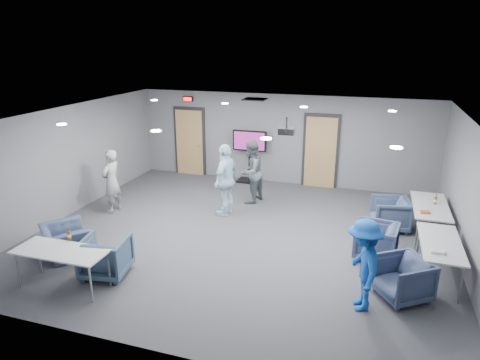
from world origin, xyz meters
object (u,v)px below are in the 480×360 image
(person_d, at_px, (363,265))
(chair_front_a, at_px, (106,256))
(person_b, at_px, (251,172))
(chair_front_b, at_px, (65,241))
(chair_right_b, at_px, (376,241))
(tv_stand, at_px, (249,153))
(table_right_b, at_px, (440,244))
(bottle_front, at_px, (69,235))
(chair_right_c, at_px, (402,279))
(bottle_right, at_px, (435,200))
(chair_right_a, at_px, (390,214))
(table_front_left, at_px, (61,253))
(person_a, at_px, (112,181))
(person_c, at_px, (226,180))
(table_right_a, at_px, (430,207))
(projector, at_px, (287,131))

(person_d, distance_m, chair_front_a, 4.61)
(person_b, distance_m, chair_front_b, 4.93)
(chair_right_b, relative_size, tv_stand, 0.50)
(table_right_b, distance_m, bottle_front, 6.75)
(chair_right_c, bearing_deg, bottle_right, 130.08)
(tv_stand, bearing_deg, chair_right_a, -29.85)
(chair_front_a, distance_m, bottle_front, 0.76)
(person_b, height_order, table_front_left, person_b)
(person_a, relative_size, person_c, 0.90)
(person_b, distance_m, table_right_b, 5.16)
(person_d, bearing_deg, person_b, -156.54)
(chair_front_b, bearing_deg, tv_stand, -71.07)
(chair_right_c, bearing_deg, table_right_a, 131.49)
(chair_right_b, relative_size, table_front_left, 0.48)
(person_a, xyz_separation_m, table_front_left, (1.21, -3.35, -0.13))
(table_right_a, bearing_deg, table_front_left, 123.96)
(chair_right_c, bearing_deg, chair_right_b, 163.21)
(chair_right_a, bearing_deg, person_c, -95.38)
(person_d, distance_m, bottle_right, 3.66)
(bottle_front, bearing_deg, person_d, 6.75)
(person_b, bearing_deg, tv_stand, -147.55)
(tv_stand, relative_size, projector, 4.54)
(chair_right_a, relative_size, table_front_left, 0.49)
(chair_right_b, xyz_separation_m, table_right_b, (1.10, -0.45, 0.31))
(person_a, relative_size, chair_right_c, 2.02)
(chair_front_a, relative_size, tv_stand, 0.52)
(tv_stand, xyz_separation_m, projector, (1.84, -3.49, 1.49))
(person_b, xyz_separation_m, table_right_b, (4.39, -2.71, -0.17))
(person_b, height_order, chair_front_b, person_b)
(person_c, xyz_separation_m, chair_right_b, (3.63, -1.25, -0.54))
(projector, bearing_deg, person_a, 175.18)
(chair_right_a, bearing_deg, table_right_b, 11.95)
(chair_right_c, relative_size, projector, 2.26)
(bottle_right, bearing_deg, table_right_a, -135.89)
(chair_right_b, bearing_deg, chair_front_a, -56.91)
(person_b, bearing_deg, bottle_right, 95.68)
(chair_right_b, xyz_separation_m, bottle_front, (-5.35, -2.44, 0.46))
(chair_right_c, height_order, bottle_right, bottle_right)
(person_a, bearing_deg, person_d, 73.91)
(chair_right_a, height_order, chair_right_c, chair_right_a)
(person_c, relative_size, chair_front_b, 1.88)
(person_a, height_order, projector, projector)
(chair_right_a, bearing_deg, table_front_left, -61.52)
(person_c, distance_m, table_right_a, 4.74)
(bottle_right, height_order, projector, projector)
(person_d, xyz_separation_m, table_right_a, (1.30, 3.28, -0.09))
(table_front_left, bearing_deg, table_right_a, 33.11)
(bottle_front, bearing_deg, person_b, 66.35)
(person_b, height_order, table_right_a, person_b)
(chair_right_a, distance_m, tv_stand, 4.77)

